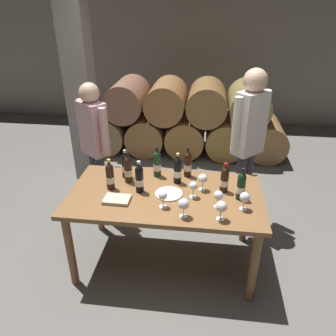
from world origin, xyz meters
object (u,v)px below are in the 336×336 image
(dining_table, at_px, (165,202))
(wine_glass_1, at_px, (245,198))
(serving_plate, at_px, (169,194))
(taster_seated_left, at_px, (94,140))
(wine_bottle_7, at_px, (241,186))
(wine_glass_2, at_px, (203,179))
(wine_glass_0, at_px, (218,196))
(wine_bottle_0, at_px, (188,164))
(wine_glass_5, at_px, (193,186))
(wine_bottle_3, at_px, (126,165))
(wine_bottle_8, at_px, (110,176))
(wine_bottle_2, at_px, (224,179))
(wine_bottle_1, at_px, (128,169))
(wine_glass_6, at_px, (163,196))
(wine_glass_3, at_px, (184,204))
(wine_bottle_6, at_px, (157,164))
(wine_bottle_5, at_px, (177,170))
(sommelier_presenting, at_px, (249,136))
(wine_glass_4, at_px, (221,207))
(wine_bottle_4, at_px, (139,179))
(tasting_notebook, at_px, (117,199))

(dining_table, height_order, wine_glass_1, wine_glass_1)
(serving_plate, height_order, taster_seated_left, taster_seated_left)
(wine_bottle_7, distance_m, wine_glass_2, 0.34)
(wine_glass_0, bearing_deg, wine_bottle_0, 119.57)
(wine_glass_1, bearing_deg, wine_glass_5, 162.49)
(wine_bottle_3, relative_size, wine_glass_0, 1.82)
(wine_bottle_8, relative_size, wine_glass_1, 1.88)
(wine_bottle_0, height_order, wine_bottle_2, wine_bottle_0)
(wine_glass_0, height_order, serving_plate, wine_glass_0)
(wine_bottle_1, height_order, wine_bottle_8, wine_bottle_1)
(dining_table, bearing_deg, wine_bottle_0, 63.84)
(wine_glass_6, bearing_deg, wine_glass_5, 37.37)
(wine_bottle_1, bearing_deg, wine_glass_0, -21.32)
(wine_bottle_7, relative_size, wine_glass_5, 1.97)
(wine_bottle_2, bearing_deg, wine_glass_3, -127.46)
(wine_bottle_6, bearing_deg, wine_glass_5, -42.82)
(dining_table, height_order, wine_glass_0, wine_glass_0)
(wine_bottle_5, bearing_deg, wine_glass_0, -44.59)
(sommelier_presenting, bearing_deg, wine_glass_6, -128.13)
(wine_bottle_6, xyz_separation_m, wine_glass_6, (0.13, -0.52, -0.03))
(wine_bottle_6, height_order, wine_glass_0, wine_bottle_6)
(dining_table, bearing_deg, wine_bottle_3, 147.94)
(taster_seated_left, bearing_deg, wine_glass_3, -44.66)
(wine_bottle_3, distance_m, serving_plate, 0.53)
(wine_bottle_2, distance_m, wine_glass_4, 0.43)
(wine_glass_2, xyz_separation_m, wine_glass_3, (-0.13, -0.42, 0.00))
(wine_glass_6, xyz_separation_m, taster_seated_left, (-0.87, 0.93, 0.06))
(dining_table, distance_m, taster_seated_left, 1.15)
(wine_bottle_7, relative_size, wine_glass_3, 1.78)
(wine_bottle_2, relative_size, wine_glass_6, 1.90)
(wine_bottle_2, xyz_separation_m, wine_glass_0, (-0.06, -0.26, -0.01))
(wine_bottle_7, relative_size, wine_bottle_8, 1.00)
(wine_bottle_4, xyz_separation_m, sommelier_presenting, (0.99, 0.74, 0.15))
(wine_bottle_7, height_order, wine_glass_1, wine_bottle_7)
(wine_bottle_0, height_order, wine_glass_0, wine_bottle_0)
(wine_bottle_6, xyz_separation_m, wine_glass_0, (0.57, -0.46, -0.02))
(wine_bottle_4, bearing_deg, wine_bottle_7, -0.84)
(tasting_notebook, bearing_deg, wine_bottle_3, 94.23)
(wine_bottle_4, distance_m, tasting_notebook, 0.26)
(wine_glass_0, distance_m, wine_glass_2, 0.29)
(wine_bottle_7, height_order, wine_glass_4, wine_bottle_7)
(wine_bottle_6, relative_size, wine_glass_3, 1.86)
(wine_glass_0, distance_m, wine_glass_5, 0.24)
(wine_bottle_2, relative_size, wine_glass_0, 1.83)
(dining_table, relative_size, sommelier_presenting, 0.99)
(wine_bottle_2, distance_m, taster_seated_left, 1.51)
(wine_glass_1, height_order, wine_glass_4, wine_glass_4)
(wine_bottle_4, height_order, wine_bottle_5, wine_bottle_4)
(wine_bottle_8, relative_size, wine_glass_6, 1.99)
(tasting_notebook, bearing_deg, wine_bottle_1, 86.92)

